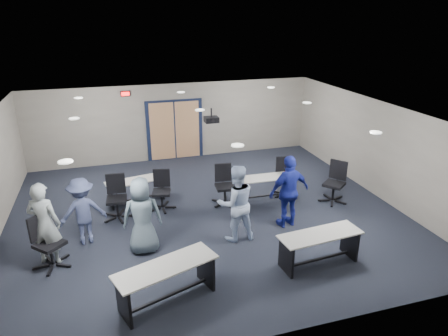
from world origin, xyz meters
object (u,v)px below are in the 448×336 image
object	(u,v)px
person_lightblue	(236,203)
person_back	(83,211)
chair_loose_left	(49,242)
chair_loose_right	(334,183)
table_back_right	(264,184)
chair_back_c	(225,185)
chair_back_d	(285,177)
table_front_left	(167,277)
person_plaid	(142,216)
table_back_left	(136,187)
person_gray	(44,224)
chair_back_a	(116,198)
table_front_right	(320,243)
chair_back_b	(161,191)
person_navy	(289,191)

from	to	relation	value
person_lightblue	person_back	bearing A→B (deg)	-14.54
chair_loose_left	chair_loose_right	distance (m)	7.30
person_back	table_back_right	bearing A→B (deg)	-178.69
chair_back_c	chair_back_d	xyz separation A→B (m)	(1.83, 0.05, -0.00)
table_front_left	chair_loose_right	distance (m)	5.81
person_plaid	person_back	distance (m)	1.47
table_back_left	person_gray	xyz separation A→B (m)	(-2.02, -2.43, 0.46)
table_back_right	chair_loose_left	xyz separation A→B (m)	(-5.45, -1.75, 0.11)
chair_back_a	person_lightblue	bearing A→B (deg)	-29.65
table_front_right	person_plaid	size ratio (longest dim) A/B	1.04
table_back_right	person_lightblue	xyz separation A→B (m)	(-1.43, -1.80, 0.46)
table_back_right	person_lightblue	world-z (taller)	person_lightblue
table_front_left	chair_back_b	bearing A→B (deg)	63.88
chair_back_b	table_back_left	bearing A→B (deg)	147.99
chair_loose_left	person_lightblue	bearing A→B (deg)	-45.02
table_back_right	chair_loose_left	size ratio (longest dim) A/B	1.45
person_gray	table_back_left	bearing A→B (deg)	-109.63
chair_back_a	person_navy	world-z (taller)	person_navy
table_front_right	chair_back_a	size ratio (longest dim) A/B	1.58
person_lightblue	chair_back_c	bearing A→B (deg)	-99.21
table_back_left	chair_back_a	xyz separation A→B (m)	(-0.54, -0.84, 0.12)
table_front_left	person_back	bearing A→B (deg)	100.72
person_lightblue	person_back	world-z (taller)	person_lightblue
person_gray	person_back	bearing A→B (deg)	-119.04
chair_back_d	person_navy	world-z (taller)	person_navy
chair_back_b	table_front_left	bearing A→B (deg)	-82.80
table_back_left	chair_loose_left	world-z (taller)	chair_loose_left
chair_loose_right	person_plaid	xyz separation A→B (m)	(-5.32, -0.99, 0.29)
table_back_right	table_front_right	bearing A→B (deg)	-89.81
chair_back_a	person_gray	bearing A→B (deg)	-127.82
table_front_left	chair_back_a	xyz separation A→B (m)	(-0.72, 3.53, 0.05)
table_back_left	table_back_right	bearing A→B (deg)	-24.97
table_front_right	table_back_right	world-z (taller)	table_back_right
chair_back_d	chair_loose_left	bearing A→B (deg)	-152.87
person_back	chair_back_c	bearing A→B (deg)	-175.09
table_front_right	person_navy	size ratio (longest dim) A/B	0.99
table_front_right	table_back_right	xyz separation A→B (m)	(0.08, 3.26, -0.03)
table_back_left	person_gray	world-z (taller)	person_gray
chair_loose_left	table_front_right	bearing A→B (deg)	-60.13
table_front_left	chair_back_d	size ratio (longest dim) A/B	1.80
chair_back_a	person_lightblue	size ratio (longest dim) A/B	0.63
chair_loose_right	person_lightblue	distance (m)	3.40
table_front_left	table_back_left	size ratio (longest dim) A/B	1.18
table_back_left	person_navy	bearing A→B (deg)	-45.87
table_back_right	chair_back_b	size ratio (longest dim) A/B	1.55
table_front_right	person_gray	world-z (taller)	person_gray
table_front_right	chair_loose_right	distance (m)	3.14
table_back_right	person_navy	world-z (taller)	person_navy
chair_back_c	person_lightblue	world-z (taller)	person_lightblue
chair_back_b	person_lightblue	xyz separation A→B (m)	(1.43, -2.00, 0.38)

